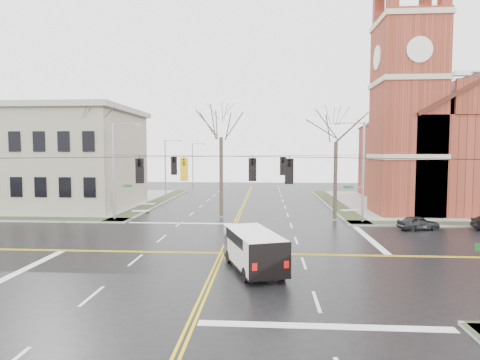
# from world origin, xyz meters

# --- Properties ---
(ground) EXTENTS (120.00, 120.00, 0.00)m
(ground) POSITION_xyz_m (0.00, 0.00, 0.00)
(ground) COLOR black
(ground) RESTS_ON ground
(sidewalks) EXTENTS (80.00, 80.00, 0.17)m
(sidewalks) POSITION_xyz_m (0.00, 0.00, 0.08)
(sidewalks) COLOR gray
(sidewalks) RESTS_ON ground
(road_markings) EXTENTS (100.00, 100.00, 0.01)m
(road_markings) POSITION_xyz_m (0.00, 0.00, 0.01)
(road_markings) COLOR gold
(road_markings) RESTS_ON ground
(church) EXTENTS (24.28, 27.48, 27.50)m
(church) POSITION_xyz_m (24.76, 24.78, 8.43)
(church) COLOR maroon
(church) RESTS_ON ground
(civic_building_a) EXTENTS (18.00, 14.00, 11.00)m
(civic_building_a) POSITION_xyz_m (-22.00, 20.00, 5.50)
(civic_building_a) COLOR gray
(civic_building_a) RESTS_ON ground
(signal_pole_ne) EXTENTS (2.75, 0.22, 9.00)m
(signal_pole_ne) POSITION_xyz_m (11.32, 11.50, 4.95)
(signal_pole_ne) COLOR gray
(signal_pole_ne) RESTS_ON ground
(signal_pole_nw) EXTENTS (2.75, 0.22, 9.00)m
(signal_pole_nw) POSITION_xyz_m (-11.32, 11.50, 4.95)
(signal_pole_nw) COLOR gray
(signal_pole_nw) RESTS_ON ground
(span_wires) EXTENTS (23.02, 23.02, 0.03)m
(span_wires) POSITION_xyz_m (0.00, 0.00, 6.20)
(span_wires) COLOR black
(span_wires) RESTS_ON ground
(traffic_signals) EXTENTS (8.21, 8.26, 1.30)m
(traffic_signals) POSITION_xyz_m (-0.00, -0.67, 5.45)
(traffic_signals) COLOR black
(traffic_signals) RESTS_ON ground
(streetlight_north_a) EXTENTS (2.30, 0.20, 8.00)m
(streetlight_north_a) POSITION_xyz_m (-10.65, 28.00, 4.47)
(streetlight_north_a) COLOR gray
(streetlight_north_a) RESTS_ON ground
(streetlight_north_b) EXTENTS (2.30, 0.20, 8.00)m
(streetlight_north_b) POSITION_xyz_m (-10.65, 48.00, 4.47)
(streetlight_north_b) COLOR gray
(streetlight_north_b) RESTS_ON ground
(cargo_van) EXTENTS (3.82, 5.93, 2.12)m
(cargo_van) POSITION_xyz_m (2.06, -3.38, 1.25)
(cargo_van) COLOR white
(cargo_van) RESTS_ON ground
(parked_car_a) EXTENTS (3.64, 2.14, 1.16)m
(parked_car_a) POSITION_xyz_m (15.45, 8.80, 0.58)
(parked_car_a) COLOR black
(parked_car_a) RESTS_ON ground
(tree_nw_far) EXTENTS (4.00, 4.00, 12.09)m
(tree_nw_far) POSITION_xyz_m (-14.91, 13.44, 8.74)
(tree_nw_far) COLOR #352A22
(tree_nw_far) RESTS_ON ground
(tree_nw_near) EXTENTS (4.00, 4.00, 11.65)m
(tree_nw_near) POSITION_xyz_m (-1.64, 14.03, 8.43)
(tree_nw_near) COLOR #352A22
(tree_nw_near) RESTS_ON ground
(tree_ne) EXTENTS (4.00, 4.00, 10.93)m
(tree_ne) POSITION_xyz_m (9.31, 13.14, 7.92)
(tree_ne) COLOR #352A22
(tree_ne) RESTS_ON ground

